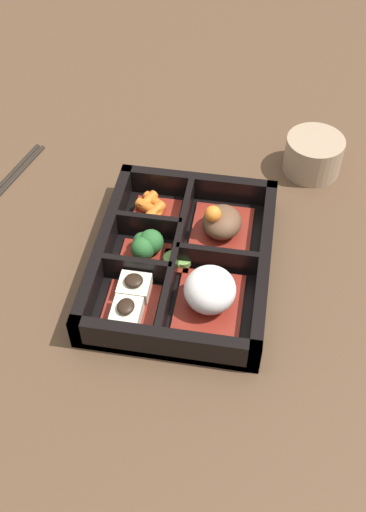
% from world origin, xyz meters
% --- Properties ---
extents(ground_plane, '(3.00, 3.00, 0.00)m').
position_xyz_m(ground_plane, '(0.00, 0.00, 0.00)').
color(ground_plane, '#4C3523').
extents(bento_base, '(0.27, 0.21, 0.01)m').
position_xyz_m(bento_base, '(0.00, 0.00, 0.01)').
color(bento_base, black).
rests_on(bento_base, ground_plane).
extents(bento_rim, '(0.27, 0.21, 0.04)m').
position_xyz_m(bento_rim, '(-0.00, -0.00, 0.02)').
color(bento_rim, black).
rests_on(bento_rim, ground_plane).
extents(bowl_stew, '(0.10, 0.08, 0.05)m').
position_xyz_m(bowl_stew, '(-0.06, 0.04, 0.03)').
color(bowl_stew, maroon).
rests_on(bowl_stew, bento_base).
extents(bowl_rice, '(0.10, 0.08, 0.06)m').
position_xyz_m(bowl_rice, '(0.06, 0.04, 0.04)').
color(bowl_rice, maroon).
rests_on(bowl_rice, bento_base).
extents(bowl_carrots, '(0.06, 0.06, 0.02)m').
position_xyz_m(bowl_carrots, '(-0.08, -0.05, 0.02)').
color(bowl_carrots, maroon).
rests_on(bowl_carrots, bento_base).
extents(bowl_greens, '(0.05, 0.06, 0.04)m').
position_xyz_m(bowl_greens, '(-0.01, -0.05, 0.03)').
color(bowl_greens, maroon).
rests_on(bowl_greens, bento_base).
extents(bowl_tofu, '(0.08, 0.06, 0.03)m').
position_xyz_m(bowl_tofu, '(0.08, -0.05, 0.02)').
color(bowl_tofu, maroon).
rests_on(bowl_tofu, bento_base).
extents(bowl_pickles, '(0.04, 0.03, 0.01)m').
position_xyz_m(bowl_pickles, '(0.00, -0.01, 0.02)').
color(bowl_pickles, maroon).
rests_on(bowl_pickles, bento_base).
extents(tea_cup, '(0.08, 0.08, 0.05)m').
position_xyz_m(tea_cup, '(-0.22, 0.15, 0.03)').
color(tea_cup, gray).
rests_on(tea_cup, ground_plane).
extents(chopsticks, '(0.20, 0.07, 0.01)m').
position_xyz_m(chopsticks, '(-0.11, -0.28, 0.00)').
color(chopsticks, black).
rests_on(chopsticks, ground_plane).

